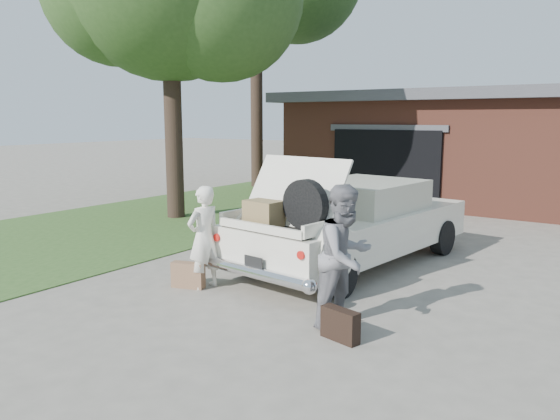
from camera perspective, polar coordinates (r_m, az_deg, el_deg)
The scene contains 8 objects.
ground at distance 8.34m, azimuth -2.37°, elevation -8.04°, with size 90.00×90.00×0.00m, color gray.
grass_strip at distance 14.13m, azimuth -12.89°, elevation -0.90°, with size 6.00×16.00×0.02m, color #2D4C1E.
house at distance 18.23m, azimuth 22.73°, elevation 6.17°, with size 12.80×7.80×3.30m.
sedan at distance 9.49m, azimuth 7.61°, elevation -1.32°, with size 2.50×5.23×1.94m.
woman_left at distance 8.19m, azimuth -7.95°, elevation -2.86°, with size 0.56×0.37×1.55m, color white.
woman_right at distance 6.65m, azimuth 6.85°, elevation -4.84°, with size 0.85×0.66×1.75m, color gray.
suitcase_left at distance 8.37m, azimuth -9.58°, elevation -6.73°, with size 0.50×0.16×0.39m, color #8D6448.
suitcase_right at distance 6.42m, azimuth 6.31°, elevation -11.83°, with size 0.48×0.15×0.37m, color black.
Camera 1 is at (4.81, -6.33, 2.53)m, focal length 35.00 mm.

